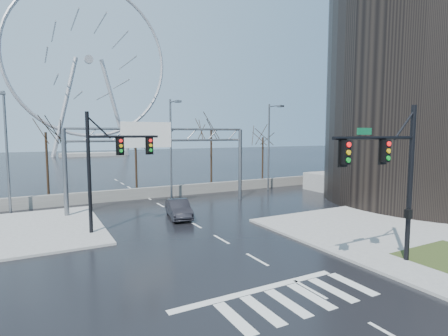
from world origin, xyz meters
TOP-DOWN VIEW (x-y plane):
  - ground at (0.00, 0.00)m, footprint 260.00×260.00m
  - sidewalk_right_ext at (10.00, 2.00)m, footprint 12.00×10.00m
  - sidewalk_far at (-11.00, 12.00)m, footprint 10.00×12.00m
  - tower_podium at (29.00, 8.00)m, footprint 22.00×18.00m
  - barrier_wall at (0.00, 20.00)m, footprint 52.00×0.50m
  - signal_mast_near at (5.14, -4.04)m, footprint 5.52×0.41m
  - signal_mast_far at (-5.87, 8.96)m, footprint 4.72×0.41m
  - sign_gantry at (-0.38, 14.96)m, footprint 16.36×0.40m
  - streetlight_left at (-12.00, 18.16)m, footprint 0.50×2.55m
  - streetlight_mid at (2.00, 18.16)m, footprint 0.50×2.55m
  - streetlight_right at (14.00, 18.16)m, footprint 0.50×2.55m
  - tree_left at (-9.00, 23.50)m, footprint 3.75×3.75m
  - tree_center at (0.00, 24.50)m, footprint 3.25×3.25m
  - tree_right at (9.00, 23.50)m, footprint 3.90×3.90m
  - tree_far_right at (17.00, 24.00)m, footprint 3.40×3.40m
  - ferris_wheel at (5.00, 95.00)m, footprint 45.00×6.00m
  - car at (-0.28, 10.61)m, footprint 2.27×4.53m

SIDE VIEW (x-z plane):
  - ground at x=0.00m, z-range 0.00..0.00m
  - sidewalk_right_ext at x=10.00m, z-range 0.00..0.15m
  - sidewalk_far at x=-11.00m, z-range 0.00..0.15m
  - barrier_wall at x=0.00m, z-range 0.00..1.10m
  - car at x=-0.28m, z-range 0.00..1.43m
  - tower_podium at x=29.00m, z-range 0.00..2.00m
  - signal_mast_far at x=-5.87m, z-range 0.83..8.83m
  - signal_mast_near at x=5.14m, z-range 0.87..8.87m
  - tree_center at x=0.00m, z-range 1.92..8.42m
  - sign_gantry at x=-0.38m, z-range 1.38..8.98m
  - tree_far_right at x=17.00m, z-range 2.01..8.81m
  - streetlight_left at x=-12.00m, z-range 0.89..10.89m
  - streetlight_mid at x=2.00m, z-range 0.89..10.89m
  - streetlight_right at x=14.00m, z-range 0.89..10.89m
  - tree_left at x=-9.00m, z-range 2.23..9.73m
  - tree_right at x=9.00m, z-range 2.32..10.12m
  - ferris_wheel at x=5.00m, z-range 0.68..51.59m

